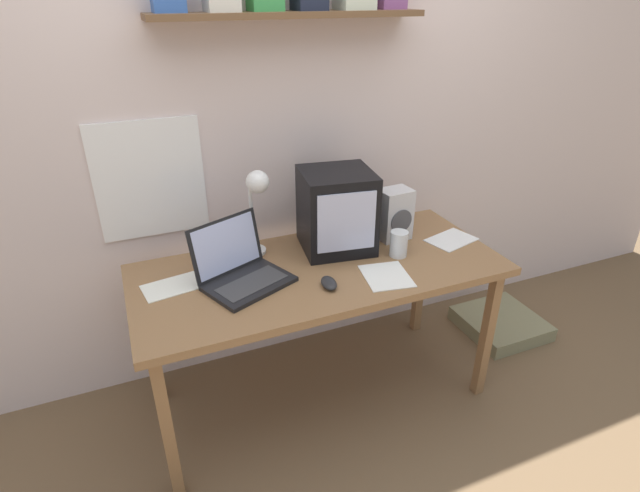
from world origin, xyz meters
TOP-DOWN VIEW (x-y plane):
  - ground_plane at (0.00, 0.00)m, footprint 12.00×12.00m
  - back_wall at (-0.00, 0.49)m, footprint 5.60×0.24m
  - corner_desk at (0.00, 0.00)m, footprint 1.59×0.70m
  - crt_monitor at (0.14, 0.14)m, footprint 0.35×0.34m
  - laptop at (-0.35, 0.02)m, footprint 0.41×0.39m
  - desk_lamp at (-0.21, 0.20)m, footprint 0.12×0.16m
  - juice_glass at (0.36, -0.04)m, footprint 0.08×0.08m
  - space_heater at (0.43, 0.13)m, footprint 0.16×0.13m
  - computer_mouse at (-0.03, -0.16)m, footprint 0.07×0.11m
  - open_notebook at (-0.60, 0.08)m, footprint 0.27×0.18m
  - loose_paper_near_laptop at (0.68, -0.01)m, footprint 0.26×0.21m
  - loose_paper_near_monitor at (0.22, -0.18)m, footprint 0.22×0.25m
  - floor_cushion at (1.19, 0.08)m, footprint 0.43×0.43m

SIDE VIEW (x-z plane):
  - ground_plane at x=0.00m, z-range 0.00..0.00m
  - floor_cushion at x=1.19m, z-range 0.00..0.08m
  - corner_desk at x=0.00m, z-range 0.30..1.03m
  - open_notebook at x=-0.60m, z-range 0.73..0.73m
  - loose_paper_near_laptop at x=0.68m, z-range 0.73..0.73m
  - loose_paper_near_monitor at x=0.22m, z-range 0.73..0.73m
  - computer_mouse at x=-0.03m, z-range 0.73..0.76m
  - juice_glass at x=0.36m, z-range 0.72..0.84m
  - laptop at x=-0.35m, z-range 0.67..0.92m
  - space_heater at x=0.43m, z-range 0.73..0.97m
  - crt_monitor at x=0.14m, z-range 0.73..1.09m
  - desk_lamp at x=-0.21m, z-range 0.82..1.22m
  - back_wall at x=0.00m, z-range 0.01..2.61m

